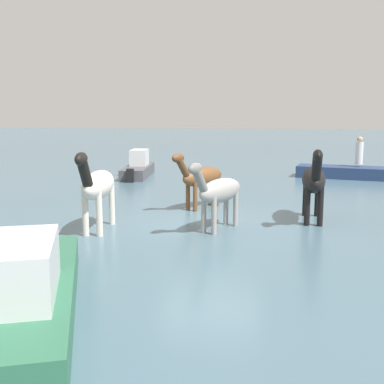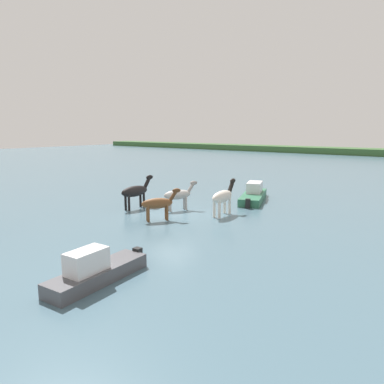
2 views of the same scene
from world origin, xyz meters
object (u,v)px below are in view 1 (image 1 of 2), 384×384
Objects in this scene: horse_chestnut_trailing at (201,177)px; horse_dark_mare at (97,186)px; boat_launch_far at (138,169)px; boat_motor_center at (355,174)px; boat_skiff_near at (25,295)px; horse_gray_outer at (219,191)px; person_spotter_bow at (359,152)px; horse_mid_herd at (314,180)px.

horse_chestnut_trailing is 0.79× the size of horse_dark_mare.
horse_dark_mare reaches higher than boat_launch_far.
boat_motor_center is at bearing 174.76° from horse_chestnut_trailing.
boat_skiff_near is (7.22, 15.23, 0.14)m from boat_motor_center.
boat_launch_far is (1.57, -9.82, -0.78)m from horse_dark_mare.
horse_gray_outer is 11.30m from person_spotter_bow.
horse_mid_herd is 0.65× the size of boat_launch_far.
horse_dark_mare is at bearing -68.35° from horse_mid_herd.
horse_mid_herd is 9.25m from person_spotter_bow.
boat_launch_far is at bearing -137.46° from horse_mid_herd.
boat_launch_far is 14.78m from boat_skiff_near.
horse_mid_herd is (-3.04, 1.27, 0.15)m from horse_chestnut_trailing.
horse_chestnut_trailing is 3.65m from horse_dark_mare.
boat_skiff_near is at bearing 64.42° from person_spotter_bow.
boat_launch_far is at bearing -128.92° from horse_gray_outer.
horse_gray_outer is 2.63m from horse_mid_herd.
person_spotter_bow is at bearing 174.53° from horse_chestnut_trailing.
horse_chestnut_trailing is at bearing 149.19° from boat_skiff_near.
horse_chestnut_trailing is 0.52× the size of boat_launch_far.
horse_gray_outer is at bearing 48.62° from horse_chestnut_trailing.
horse_mid_herd reaches higher than boat_launch_far.
horse_chestnut_trailing is 0.80× the size of horse_mid_herd.
horse_mid_herd is at bearing 125.19° from boat_skiff_near.
person_spotter_bow is (-5.88, -7.53, 0.22)m from horse_chestnut_trailing.
horse_mid_herd reaches higher than boat_motor_center.
person_spotter_bow is at bearing -127.80° from boat_motor_center.
boat_launch_far is (6.68, -8.09, -0.77)m from horse_mid_herd.
boat_skiff_near is 17.02m from person_spotter_bow.
boat_motor_center is at bearing 165.66° from horse_mid_herd.
horse_dark_mare is at bearing 66.24° from boat_motor_center.
horse_dark_mare is 9.98m from boat_launch_far.
horse_chestnut_trailing is 7.96m from boat_skiff_near.
boat_launch_far is at bearing 4.28° from person_spotter_bow.
boat_motor_center is 16.85m from boat_skiff_near.
horse_gray_outer is 2.63m from horse_chestnut_trailing.
horse_gray_outer reaches higher than boat_launch_far.
boat_skiff_near is at bearing 21.95° from horse_chestnut_trailing.
horse_chestnut_trailing is 9.43m from boat_motor_center.
boat_launch_far is at bearing -174.69° from horse_dark_mare.
horse_mid_herd is 2.10× the size of person_spotter_bow.
boat_skiff_near is at bearing -176.43° from boat_launch_far.
person_spotter_bow is (-0.13, -0.10, 0.97)m from boat_motor_center.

